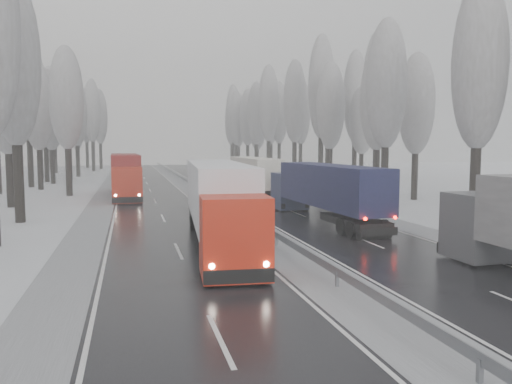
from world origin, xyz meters
name	(u,v)px	position (x,y,z in m)	size (l,w,h in m)	color
ground	(390,323)	(0.00, 0.00, 0.00)	(260.00, 260.00, 0.00)	white
carriageway_right	(276,205)	(5.25, 30.00, 0.01)	(7.50, 200.00, 0.03)	black
carriageway_left	(158,208)	(-5.25, 30.00, 0.01)	(7.50, 200.00, 0.03)	black
median_slush	(219,207)	(0.00, 30.00, 0.02)	(3.00, 200.00, 0.04)	#A7AAAF
shoulder_right	(326,203)	(10.20, 30.00, 0.02)	(2.40, 200.00, 0.04)	#A7AAAF
shoulder_left	(98,210)	(-10.20, 30.00, 0.02)	(2.40, 200.00, 0.04)	#A7AAAF
median_guardrail	(219,200)	(0.00, 29.99, 0.60)	(0.12, 200.00, 0.76)	slate
tree_16	(479,66)	(15.04, 15.67, 10.67)	(3.60, 3.60, 16.53)	black
tree_18	(387,85)	(14.51, 27.03, 10.70)	(3.60, 3.60, 16.58)	black
tree_19	(417,105)	(20.02, 31.03, 9.42)	(3.60, 3.60, 14.57)	black
tree_20	(377,100)	(17.90, 35.17, 10.14)	(3.60, 3.60, 15.71)	black
tree_21	(378,88)	(20.12, 39.17, 12.00)	(3.60, 3.60, 18.62)	black
tree_22	(331,107)	(17.02, 45.60, 10.24)	(3.60, 3.60, 15.86)	black
tree_23	(362,121)	(23.31, 49.60, 8.77)	(3.60, 3.60, 13.55)	black
tree_24	(321,88)	(17.90, 51.02, 13.19)	(3.60, 3.60, 20.49)	black
tree_25	(355,97)	(24.81, 55.02, 12.52)	(3.60, 3.60, 19.44)	black
tree_26	(295,102)	(17.56, 61.27, 12.10)	(3.60, 3.60, 18.78)	black
tree_27	(328,110)	(24.72, 65.27, 11.36)	(3.60, 3.60, 17.62)	black
tree_28	(269,104)	(16.34, 71.95, 12.64)	(3.60, 3.60, 19.62)	black
tree_29	(301,112)	(23.71, 75.95, 11.67)	(3.60, 3.60, 18.11)	black
tree_30	(256,114)	(16.56, 81.70, 11.52)	(3.60, 3.60, 17.86)	black
tree_31	(279,114)	(22.48, 85.70, 11.97)	(3.60, 3.60, 18.58)	black
tree_32	(248,118)	(16.63, 89.21, 11.18)	(3.60, 3.60, 17.33)	black
tree_33	(257,128)	(19.77, 93.21, 9.26)	(3.60, 3.60, 14.33)	black
tree_34	(236,119)	(15.73, 96.32, 11.37)	(3.60, 3.60, 17.63)	black
tree_35	(271,119)	(24.94, 100.32, 11.77)	(3.60, 3.60, 18.25)	black
tree_36	(233,114)	(17.04, 106.16, 13.02)	(3.60, 3.60, 20.23)	black
tree_37	(257,125)	(24.02, 110.16, 10.56)	(3.60, 3.60, 16.37)	black
tree_38	(231,122)	(18.73, 116.73, 11.59)	(3.60, 3.60, 17.97)	black
tree_39	(239,127)	(21.55, 120.73, 10.45)	(3.60, 3.60, 16.19)	black
tree_58	(13,62)	(-15.13, 24.57, 11.10)	(3.60, 3.60, 17.21)	black
tree_60	(6,97)	(-17.75, 34.20, 9.59)	(3.60, 3.60, 14.84)	black
tree_62	(66,99)	(-13.94, 43.73, 10.36)	(3.60, 3.60, 16.04)	black
tree_64	(38,108)	(-18.26, 52.71, 9.96)	(3.60, 3.60, 15.42)	black
tree_65	(27,90)	(-20.05, 56.71, 12.55)	(3.60, 3.60, 19.48)	black
tree_66	(51,114)	(-18.16, 62.35, 9.84)	(3.60, 3.60, 15.23)	black
tree_67	(44,107)	(-19.54, 66.35, 11.03)	(3.60, 3.60, 17.09)	black
tree_68	(68,111)	(-16.58, 69.11, 10.75)	(3.60, 3.60, 16.65)	black
tree_69	(38,101)	(-21.42, 73.11, 12.46)	(3.60, 3.60, 19.35)	black
tree_70	(76,113)	(-16.33, 79.19, 11.03)	(3.60, 3.60, 17.09)	black
tree_71	(50,105)	(-21.09, 83.19, 12.63)	(3.60, 3.60, 19.61)	black
tree_72	(67,123)	(-18.93, 88.54, 9.76)	(3.60, 3.60, 15.11)	black
tree_73	(54,117)	(-21.82, 92.54, 11.11)	(3.60, 3.60, 17.22)	black
tree_74	(92,111)	(-15.07, 99.33, 12.67)	(3.60, 3.60, 19.68)	black
tree_75	(49,115)	(-24.20, 103.33, 11.99)	(3.60, 3.60, 18.60)	black
tree_76	(100,117)	(-14.05, 108.72, 11.95)	(3.60, 3.60, 18.55)	black
tree_77	(76,129)	(-19.66, 112.72, 9.26)	(3.60, 3.60, 14.32)	black
tree_78	(86,116)	(-17.56, 115.31, 12.59)	(3.60, 3.60, 19.55)	black
tree_79	(76,123)	(-20.33, 119.31, 11.01)	(3.60, 3.60, 17.07)	black
truck_blue_box	(323,188)	(5.65, 19.54, 2.38)	(3.19, 16.01, 4.08)	#1B2244
truck_cream_box	(252,174)	(4.94, 37.69, 2.42)	(2.76, 16.23, 4.15)	beige
box_truck_distant	(194,167)	(3.81, 77.15, 1.51)	(3.43, 8.19, 2.96)	#A7A9AE
truck_red_white	(219,198)	(-3.01, 12.76, 2.59)	(4.12, 17.45, 4.44)	red
truck_red_red	(125,172)	(-8.03, 41.16, 2.61)	(3.19, 17.53, 4.48)	#B61B0A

